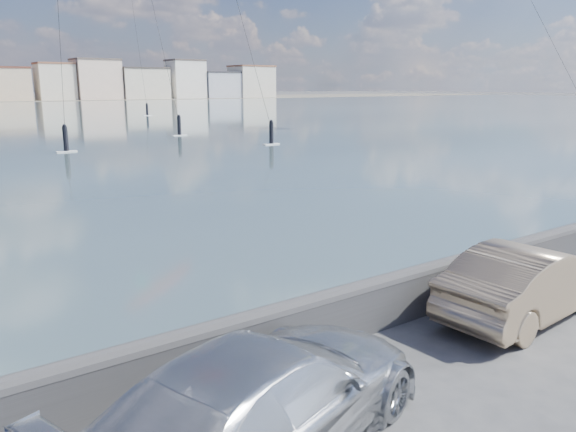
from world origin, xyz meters
The scene contains 3 objects.
seawall centered at (0.00, 2.70, 0.58)m, with size 400.00×0.36×1.08m.
car_silver centered at (-1.75, 0.70, 0.80)m, with size 2.25×5.53×1.60m, color #B2B6BB.
car_champagne centered at (5.19, 1.34, 0.76)m, with size 1.61×4.63×1.52m, color tan.
Camera 1 is at (-5.21, -4.66, 4.69)m, focal length 35.00 mm.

